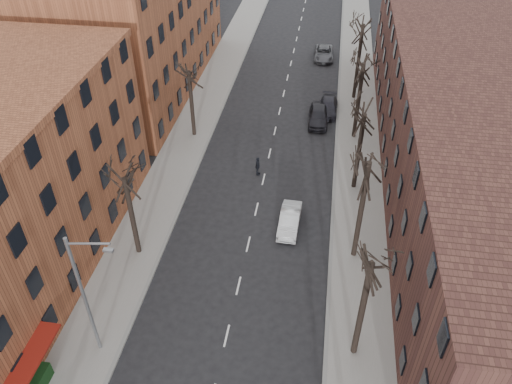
% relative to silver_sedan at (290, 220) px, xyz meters
% --- Properties ---
extents(sidewalk_left, '(4.00, 90.00, 0.15)m').
position_rel_silver_sedan_xyz_m(sidewalk_left, '(-10.78, 12.68, -0.61)').
color(sidewalk_left, gray).
rests_on(sidewalk_left, ground).
extents(sidewalk_right, '(4.00, 90.00, 0.15)m').
position_rel_silver_sedan_xyz_m(sidewalk_right, '(5.22, 12.68, -0.61)').
color(sidewalk_right, gray).
rests_on(sidewalk_right, ground).
extents(building_left_far, '(12.00, 28.00, 14.00)m').
position_rel_silver_sedan_xyz_m(building_left_far, '(-18.78, 21.68, 6.31)').
color(building_left_far, brown).
rests_on(building_left_far, ground).
extents(building_right, '(12.00, 50.00, 10.00)m').
position_rel_silver_sedan_xyz_m(building_right, '(13.22, 7.68, 4.31)').
color(building_right, '#4C2B23').
rests_on(building_right, ground).
extents(tree_right_b, '(5.20, 5.20, 10.80)m').
position_rel_silver_sedan_xyz_m(tree_right_b, '(4.82, -10.32, -0.69)').
color(tree_right_b, black).
rests_on(tree_right_b, ground).
extents(tree_right_c, '(5.20, 5.20, 11.60)m').
position_rel_silver_sedan_xyz_m(tree_right_c, '(4.82, -2.32, -0.69)').
color(tree_right_c, black).
rests_on(tree_right_c, ground).
extents(tree_right_d, '(5.20, 5.20, 10.00)m').
position_rel_silver_sedan_xyz_m(tree_right_d, '(4.82, 5.68, -0.69)').
color(tree_right_d, black).
rests_on(tree_right_d, ground).
extents(tree_right_e, '(5.20, 5.20, 10.80)m').
position_rel_silver_sedan_xyz_m(tree_right_e, '(4.82, 13.68, -0.69)').
color(tree_right_e, black).
rests_on(tree_right_e, ground).
extents(tree_right_f, '(5.20, 5.20, 11.60)m').
position_rel_silver_sedan_xyz_m(tree_right_f, '(4.82, 21.68, -0.69)').
color(tree_right_f, black).
rests_on(tree_right_f, ground).
extents(tree_left_a, '(5.20, 5.20, 9.50)m').
position_rel_silver_sedan_xyz_m(tree_left_a, '(-10.38, -4.32, -0.69)').
color(tree_left_a, black).
rests_on(tree_left_a, ground).
extents(tree_left_b, '(5.20, 5.20, 9.50)m').
position_rel_silver_sedan_xyz_m(tree_left_b, '(-10.38, 11.68, -0.69)').
color(tree_left_b, black).
rests_on(tree_left_b, ground).
extents(streetlight, '(2.45, 0.22, 9.03)m').
position_rel_silver_sedan_xyz_m(streetlight, '(-9.81, -12.32, 4.33)').
color(streetlight, slate).
rests_on(streetlight, ground).
extents(silver_sedan, '(1.58, 4.21, 1.38)m').
position_rel_silver_sedan_xyz_m(silver_sedan, '(0.00, 0.00, 0.00)').
color(silver_sedan, silver).
rests_on(silver_sedan, ground).
extents(parked_car_near, '(2.05, 4.83, 1.63)m').
position_rel_silver_sedan_xyz_m(parked_car_near, '(1.28, 15.92, 0.13)').
color(parked_car_near, black).
rests_on(parked_car_near, ground).
extents(parked_car_mid, '(1.93, 4.53, 1.30)m').
position_rel_silver_sedan_xyz_m(parked_car_mid, '(2.19, 18.19, -0.04)').
color(parked_car_mid, '#222129').
rests_on(parked_car_mid, ground).
extents(parked_car_far, '(2.46, 4.99, 1.36)m').
position_rel_silver_sedan_xyz_m(parked_car_far, '(1.10, 31.74, -0.01)').
color(parked_car_far, '#4F5056').
rests_on(parked_car_far, ground).
extents(pedestrian_crossing, '(0.49, 1.05, 1.75)m').
position_rel_silver_sedan_xyz_m(pedestrian_crossing, '(-3.38, 6.30, 0.18)').
color(pedestrian_crossing, black).
rests_on(pedestrian_crossing, ground).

